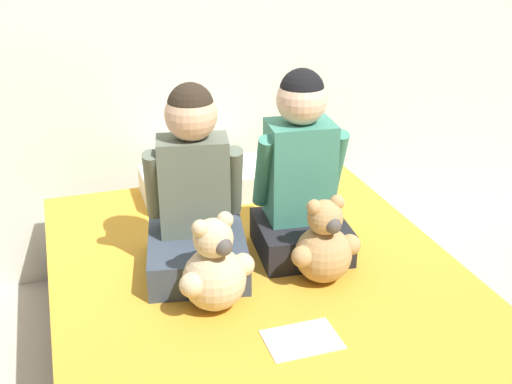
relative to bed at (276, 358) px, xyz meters
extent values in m
cube|color=brown|center=(0.00, 0.00, -0.11)|extent=(1.37, 2.02, 0.22)
cube|color=white|center=(0.00, 0.00, 0.10)|extent=(1.34, 1.98, 0.19)
cube|color=gold|center=(0.00, 0.00, 0.21)|extent=(1.35, 2.00, 0.03)
cube|color=#384251|center=(-0.19, 0.26, 0.28)|extent=(0.39, 0.44, 0.12)
cube|color=#5B6656|center=(-0.18, 0.32, 0.51)|extent=(0.25, 0.17, 0.33)
sphere|color=#DBAD89|center=(-0.18, 0.32, 0.75)|extent=(0.17, 0.17, 0.17)
sphere|color=#2D2319|center=(-0.18, 0.32, 0.78)|extent=(0.15, 0.15, 0.15)
cylinder|color=#5B6656|center=(-0.31, 0.34, 0.52)|extent=(0.08, 0.15, 0.27)
cylinder|color=#5B6656|center=(-0.05, 0.29, 0.52)|extent=(0.08, 0.15, 0.27)
cube|color=black|center=(0.18, 0.26, 0.28)|extent=(0.33, 0.33, 0.12)
cube|color=#3D8470|center=(0.19, 0.31, 0.52)|extent=(0.24, 0.19, 0.35)
sphere|color=beige|center=(0.19, 0.31, 0.77)|extent=(0.17, 0.17, 0.17)
sphere|color=black|center=(0.19, 0.31, 0.80)|extent=(0.15, 0.15, 0.15)
cylinder|color=#3D8470|center=(0.06, 0.32, 0.53)|extent=(0.07, 0.15, 0.28)
cylinder|color=#3D8470|center=(0.31, 0.29, 0.53)|extent=(0.07, 0.15, 0.28)
sphere|color=#D1B78E|center=(-0.19, 0.03, 0.32)|extent=(0.19, 0.19, 0.19)
sphere|color=#D1B78E|center=(-0.19, 0.03, 0.46)|extent=(0.12, 0.12, 0.12)
sphere|color=#4C4742|center=(-0.17, -0.02, 0.46)|extent=(0.05, 0.05, 0.05)
sphere|color=#D1B78E|center=(-0.23, 0.01, 0.51)|extent=(0.05, 0.05, 0.05)
sphere|color=#D1B78E|center=(-0.15, 0.04, 0.51)|extent=(0.05, 0.05, 0.05)
sphere|color=#D1B78E|center=(-0.27, -0.02, 0.35)|extent=(0.07, 0.07, 0.07)
sphere|color=#D1B78E|center=(-0.10, 0.04, 0.35)|extent=(0.07, 0.07, 0.07)
sphere|color=tan|center=(0.18, 0.07, 0.32)|extent=(0.19, 0.19, 0.19)
sphere|color=tan|center=(0.18, 0.07, 0.45)|extent=(0.12, 0.12, 0.12)
sphere|color=#4C4742|center=(0.19, 0.02, 0.45)|extent=(0.05, 0.05, 0.05)
sphere|color=tan|center=(0.14, 0.06, 0.50)|extent=(0.05, 0.05, 0.05)
sphere|color=tan|center=(0.22, 0.07, 0.50)|extent=(0.05, 0.05, 0.05)
sphere|color=tan|center=(0.10, 0.04, 0.34)|extent=(0.07, 0.07, 0.07)
sphere|color=tan|center=(0.27, 0.06, 0.34)|extent=(0.07, 0.07, 0.07)
cube|color=white|center=(0.00, 0.84, 0.28)|extent=(0.56, 0.29, 0.11)
cube|color=white|center=(0.00, -0.21, 0.23)|extent=(0.21, 0.15, 0.00)
camera|label=1|loc=(-0.58, -1.58, 1.36)|focal=45.00mm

